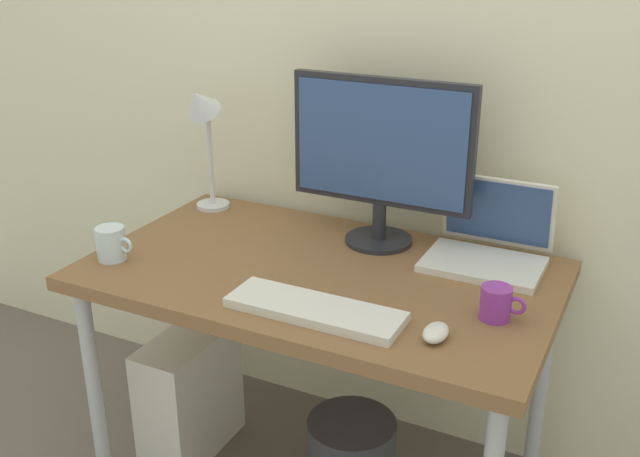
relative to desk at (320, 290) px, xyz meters
name	(u,v)px	position (x,y,z in m)	size (l,w,h in m)	color
back_wall	(385,44)	(0.00, 0.44, 0.62)	(4.40, 0.04, 2.60)	beige
desk	(320,290)	(0.00, 0.00, 0.00)	(1.28, 0.75, 0.75)	brown
monitor	(381,152)	(0.07, 0.24, 0.35)	(0.54, 0.20, 0.49)	#232328
laptop	(489,242)	(0.40, 0.26, 0.12)	(0.32, 0.27, 0.23)	silver
desk_lamp	(202,121)	(-0.54, 0.24, 0.37)	(0.11, 0.16, 0.43)	silver
keyboard	(315,310)	(0.10, -0.24, 0.08)	(0.44, 0.14, 0.02)	silver
mouse	(436,333)	(0.40, -0.22, 0.08)	(0.06, 0.09, 0.03)	silver
coffee_mug	(497,303)	(0.50, -0.06, 0.11)	(0.11, 0.08, 0.08)	purple
glass_cup	(111,243)	(-0.55, -0.20, 0.11)	(0.12, 0.08, 0.10)	silver
computer_tower	(190,394)	(-0.46, -0.03, -0.47)	(0.18, 0.36, 0.42)	silver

